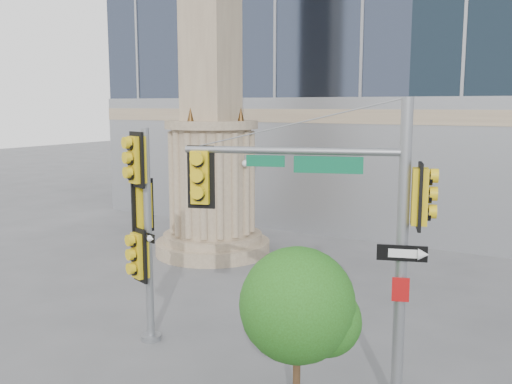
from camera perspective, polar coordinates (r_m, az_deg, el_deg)
The scene contains 4 objects.
monument at distance 21.54m, azimuth -4.49°, elevation 8.25°, with size 4.40×4.40×16.60m.
main_signal_pole at distance 10.59m, azimuth 8.80°, elevation -2.71°, with size 4.35×1.79×5.81m.
secondary_signal_pole at distance 13.73m, azimuth -11.32°, elevation -2.61°, with size 0.88×0.84×5.15m.
street_tree at distance 10.18m, azimuth 4.39°, elevation -11.67°, with size 2.09×2.04×3.25m.
Camera 1 is at (6.25, -8.71, 5.68)m, focal length 40.00 mm.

